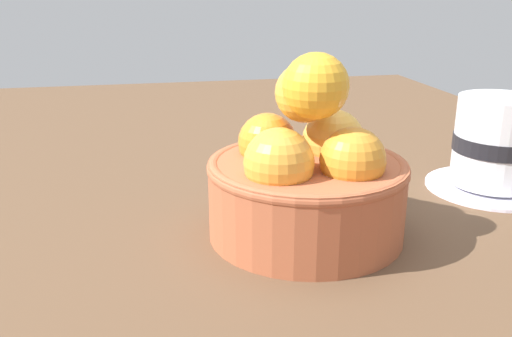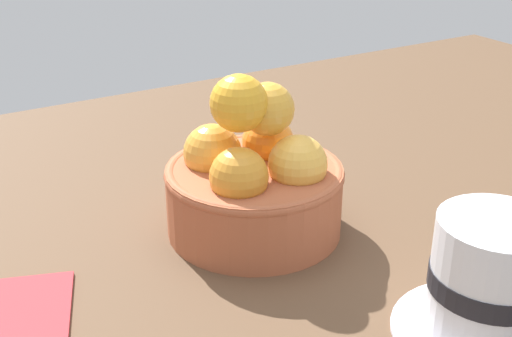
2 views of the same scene
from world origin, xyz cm
name	(u,v)px [view 1 (image 1 of 2)]	position (x,y,z in cm)	size (l,w,h in cm)	color
ground_plane	(305,252)	(0.00, 0.00, -1.55)	(139.84, 81.16, 3.10)	brown
terracotta_bowl	(307,177)	(0.03, 0.02, 4.67)	(14.95, 14.95, 13.99)	#AD5938
coffee_cup	(497,147)	(-5.96, 19.89, 4.05)	(11.99, 11.99, 8.69)	white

